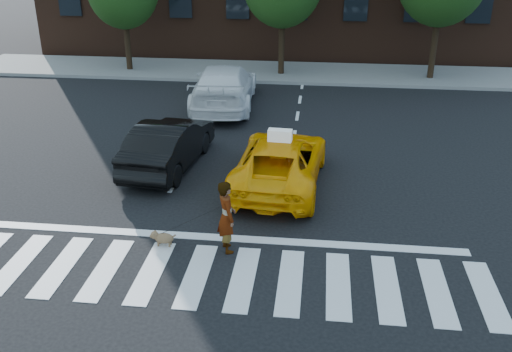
% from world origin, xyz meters
% --- Properties ---
extents(ground, '(120.00, 120.00, 0.00)m').
position_xyz_m(ground, '(0.00, 0.00, 0.00)').
color(ground, black).
rests_on(ground, ground).
extents(crosswalk, '(13.00, 2.40, 0.01)m').
position_xyz_m(crosswalk, '(0.00, 0.00, 0.01)').
color(crosswalk, silver).
rests_on(crosswalk, ground).
extents(stop_line, '(12.00, 0.30, 0.01)m').
position_xyz_m(stop_line, '(0.00, 1.60, 0.01)').
color(stop_line, silver).
rests_on(stop_line, ground).
extents(sidewalk_far, '(30.00, 4.00, 0.15)m').
position_xyz_m(sidewalk_far, '(0.00, 17.50, 0.07)').
color(sidewalk_far, slate).
rests_on(sidewalk_far, ground).
extents(taxi, '(2.66, 5.16, 1.39)m').
position_xyz_m(taxi, '(1.40, 4.79, 0.70)').
color(taxi, '#FFA405').
rests_on(taxi, ground).
extents(black_sedan, '(2.02, 4.61, 1.47)m').
position_xyz_m(black_sedan, '(-2.04, 5.67, 0.74)').
color(black_sedan, black).
rests_on(black_sedan, ground).
extents(white_suv, '(2.70, 5.91, 1.68)m').
position_xyz_m(white_suv, '(-1.40, 11.92, 0.84)').
color(white_suv, white).
rests_on(white_suv, ground).
extents(woman, '(0.64, 0.74, 1.72)m').
position_xyz_m(woman, '(0.49, 1.10, 0.86)').
color(woman, '#999999').
rests_on(woman, ground).
extents(dog, '(0.63, 0.25, 0.36)m').
position_xyz_m(dog, '(-1.04, 1.10, 0.21)').
color(dog, olive).
rests_on(dog, ground).
extents(taxi_sign, '(0.67, 0.33, 0.32)m').
position_xyz_m(taxi_sign, '(1.40, 4.59, 1.55)').
color(taxi_sign, white).
rests_on(taxi_sign, taxi).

